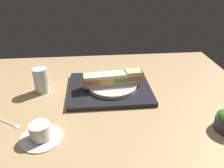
# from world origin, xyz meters

# --- Properties ---
(ground_plane) EXTENTS (1.40, 1.00, 0.03)m
(ground_plane) POSITION_xyz_m (0.00, 0.00, -0.01)
(ground_plane) COLOR tan
(serving_tray) EXTENTS (0.37, 0.32, 0.02)m
(serving_tray) POSITION_xyz_m (-0.06, -0.06, 0.01)
(serving_tray) COLOR black
(serving_tray) RESTS_ON ground_plane
(sandwich_plate) EXTENTS (0.22, 0.22, 0.02)m
(sandwich_plate) POSITION_xyz_m (-0.07, -0.06, 0.03)
(sandwich_plate) COLOR silver
(sandwich_plate) RESTS_ON serving_tray
(sandwich_nearmost) EXTENTS (0.08, 0.06, 0.06)m
(sandwich_nearmost) POSITION_xyz_m (-0.16, -0.07, 0.06)
(sandwich_nearmost) COLOR beige
(sandwich_nearmost) RESTS_ON sandwich_plate
(sandwich_inner_near) EXTENTS (0.07, 0.06, 0.05)m
(sandwich_inner_near) POSITION_xyz_m (-0.10, -0.06, 0.06)
(sandwich_inner_near) COLOR #EFE5C1
(sandwich_inner_near) RESTS_ON sandwich_plate
(sandwich_inner_far) EXTENTS (0.08, 0.06, 0.05)m
(sandwich_inner_far) POSITION_xyz_m (-0.04, -0.05, 0.06)
(sandwich_inner_far) COLOR #EFE5C1
(sandwich_inner_far) RESTS_ON sandwich_plate
(sandwich_farmost) EXTENTS (0.07, 0.06, 0.05)m
(sandwich_farmost) POSITION_xyz_m (0.03, -0.05, 0.06)
(sandwich_farmost) COLOR beige
(sandwich_farmost) RESTS_ON sandwich_plate
(chopsticks_pair) EXTENTS (0.19, 0.03, 0.01)m
(chopsticks_pair) POSITION_xyz_m (-0.07, -0.20, 0.02)
(chopsticks_pair) COLOR tan
(chopsticks_pair) RESTS_ON serving_tray
(coffee_cup) EXTENTS (0.14, 0.14, 0.06)m
(coffee_cup) POSITION_xyz_m (0.20, 0.24, 0.02)
(coffee_cup) COLOR silver
(coffee_cup) RESTS_ON ground_plane
(drinking_glass) EXTENTS (0.07, 0.07, 0.11)m
(drinking_glass) POSITION_xyz_m (0.25, -0.08, 0.06)
(drinking_glass) COLOR silver
(drinking_glass) RESTS_ON ground_plane
(teaspoon) EXTENTS (0.09, 0.07, 0.01)m
(teaspoon) POSITION_xyz_m (0.32, 0.16, 0.00)
(teaspoon) COLOR silver
(teaspoon) RESTS_ON ground_plane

